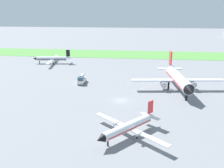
{
  "coord_description": "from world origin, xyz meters",
  "views": [
    {
      "loc": [
        5.67,
        -75.31,
        28.65
      ],
      "look_at": [
        -3.86,
        7.9,
        3.0
      ],
      "focal_mm": 40.26,
      "sensor_mm": 36.0,
      "label": 1
    }
  ],
  "objects_px": {
    "fuel_truck_near_gate": "(82,79)",
    "airplane_taxiing_turboprop": "(52,59)",
    "airplane_midfield_jet": "(178,78)",
    "airplane_foreground_turboprop": "(129,126)"
  },
  "relations": [
    {
      "from": "airplane_midfield_jet",
      "to": "airplane_taxiing_turboprop",
      "type": "height_order",
      "value": "airplane_midfield_jet"
    },
    {
      "from": "fuel_truck_near_gate",
      "to": "airplane_taxiing_turboprop",
      "type": "bearing_deg",
      "value": -145.9
    },
    {
      "from": "fuel_truck_near_gate",
      "to": "airplane_midfield_jet",
      "type": "bearing_deg",
      "value": 82.7
    },
    {
      "from": "airplane_midfield_jet",
      "to": "airplane_taxiing_turboprop",
      "type": "xyz_separation_m",
      "value": [
        -59.99,
        38.06,
        -1.58
      ]
    },
    {
      "from": "fuel_truck_near_gate",
      "to": "airplane_foreground_turboprop",
      "type": "bearing_deg",
      "value": 26.02
    },
    {
      "from": "airplane_taxiing_turboprop",
      "to": "fuel_truck_near_gate",
      "type": "distance_m",
      "value": 41.44
    },
    {
      "from": "airplane_foreground_turboprop",
      "to": "airplane_taxiing_turboprop",
      "type": "distance_m",
      "value": 86.47
    },
    {
      "from": "airplane_midfield_jet",
      "to": "fuel_truck_near_gate",
      "type": "relative_size",
      "value": 5.09
    },
    {
      "from": "airplane_midfield_jet",
      "to": "airplane_foreground_turboprop",
      "type": "relative_size",
      "value": 1.85
    },
    {
      "from": "airplane_midfield_jet",
      "to": "airplane_foreground_turboprop",
      "type": "xyz_separation_m",
      "value": [
        -15.81,
        -36.27,
        -1.78
      ]
    }
  ]
}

